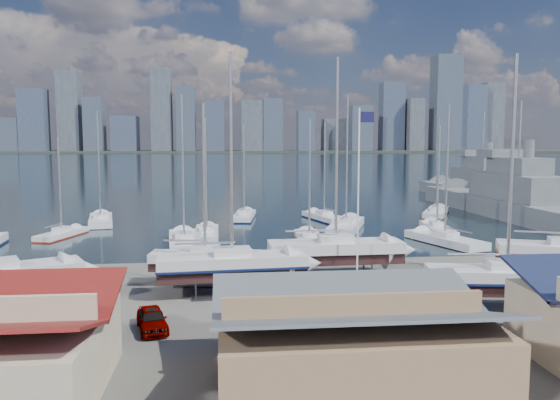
{
  "coord_description": "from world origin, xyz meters",
  "views": [
    {
      "loc": [
        -5.71,
        -49.18,
        10.77
      ],
      "look_at": [
        0.19,
        8.0,
        4.72
      ],
      "focal_mm": 35.0,
      "sensor_mm": 36.0,
      "label": 1
    }
  ],
  "objects": [
    {
      "name": "sailboat_moored_2",
      "position": [
        -22.04,
        24.51,
        0.32
      ],
      "size": [
        4.93,
        10.73,
        15.63
      ],
      "rotation": [
        0.0,
        0.0,
        1.77
      ],
      "color": "black",
      "rests_on": "water"
    },
    {
      "name": "naval_ship_east",
      "position": [
        36.17,
        24.87,
        1.67
      ],
      "size": [
        8.44,
        49.12,
        18.41
      ],
      "rotation": [
        0.0,
        0.0,
        1.58
      ],
      "color": "slate",
      "rests_on": "water"
    },
    {
      "name": "far_shore",
      "position": [
        0.0,
        560.0,
        1.1
      ],
      "size": [
        1400.0,
        80.0,
        2.2
      ],
      "primitive_type": "cube",
      "color": "#2D332D",
      "rests_on": "ground"
    },
    {
      "name": "sailboat_moored_10",
      "position": [
        19.86,
        13.72,
        0.31
      ],
      "size": [
        3.85,
        9.24,
        13.4
      ],
      "rotation": [
        0.0,
        0.0,
        1.42
      ],
      "color": "black",
      "rests_on": "water"
    },
    {
      "name": "car_d",
      "position": [
        4.8,
        -20.49,
        0.71
      ],
      "size": [
        3.75,
        5.25,
        1.41
      ],
      "primitive_type": "imported",
      "rotation": [
        0.0,
        0.0,
        0.41
      ],
      "color": "gray",
      "rests_on": "ground"
    },
    {
      "name": "sailboat_moored_7",
      "position": [
        9.19,
        15.96,
        0.32
      ],
      "size": [
        7.03,
        11.77,
        17.18
      ],
      "rotation": [
        0.0,
        0.0,
        1.21
      ],
      "color": "black",
      "rests_on": "water"
    },
    {
      "name": "shed_grey",
      "position": [
        0.0,
        -26.0,
        2.15
      ],
      "size": [
        12.6,
        8.4,
        4.17
      ],
      "color": "#8C6B4C",
      "rests_on": "ground"
    },
    {
      "name": "sailboat_cradle_3",
      "position": [
        -5.19,
        -11.09,
        2.12
      ],
      "size": [
        10.75,
        3.77,
        16.97
      ],
      "rotation": [
        0.0,
        0.0,
        0.08
      ],
      "color": "#2D2D33",
      "rests_on": "ground"
    },
    {
      "name": "sailboat_cradle_5",
      "position": [
        12.23,
        -16.73,
        2.08
      ],
      "size": [
        10.35,
        4.3,
        16.22
      ],
      "rotation": [
        0.0,
        0.0,
        -0.15
      ],
      "color": "#2D2D33",
      "rests_on": "ground"
    },
    {
      "name": "sailboat_moored_9",
      "position": [
        17.56,
        5.8,
        0.32
      ],
      "size": [
        5.9,
        10.58,
        15.4
      ],
      "rotation": [
        0.0,
        0.0,
        1.89
      ],
      "color": "black",
      "rests_on": "water"
    },
    {
      "name": "ground",
      "position": [
        0.0,
        -10.0,
        0.0
      ],
      "size": [
        1400.0,
        1400.0,
        0.0
      ],
      "primitive_type": "plane",
      "color": "#605E59",
      "rests_on": "ground"
    },
    {
      "name": "water",
      "position": [
        0.0,
        300.0,
        -0.15
      ],
      "size": [
        1400.0,
        600.0,
        0.4
      ],
      "primitive_type": "cube",
      "color": "#192F3B",
      "rests_on": "ground"
    },
    {
      "name": "sailboat_moored_8",
      "position": [
        8.1,
        24.86,
        0.31
      ],
      "size": [
        5.17,
        9.89,
        14.25
      ],
      "rotation": [
        0.0,
        0.0,
        1.85
      ],
      "color": "black",
      "rests_on": "water"
    },
    {
      "name": "sailboat_moored_6",
      "position": [
        3.31,
        7.81,
        0.31
      ],
      "size": [
        3.22,
        9.48,
        13.94
      ],
      "rotation": [
        0.0,
        0.0,
        1.5
      ],
      "color": "black",
      "rests_on": "water"
    },
    {
      "name": "car_b",
      "position": [
        -1.74,
        -19.98,
        0.75
      ],
      "size": [
        4.74,
        2.36,
        1.49
      ],
      "primitive_type": "imported",
      "rotation": [
        0.0,
        0.0,
        1.75
      ],
      "color": "gray",
      "rests_on": "ground"
    },
    {
      "name": "sailboat_moored_1",
      "position": [
        -24.17,
        14.41,
        0.31
      ],
      "size": [
        4.43,
        8.27,
        11.9
      ],
      "rotation": [
        0.0,
        0.0,
        1.28
      ],
      "color": "black",
      "rests_on": "water"
    },
    {
      "name": "sailboat_cradle_2",
      "position": [
        -7.18,
        -8.23,
        1.96
      ],
      "size": [
        8.5,
        3.34,
        13.7
      ],
      "rotation": [
        0.0,
        0.0,
        -0.13
      ],
      "color": "#2D2D33",
      "rests_on": "ground"
    },
    {
      "name": "sailboat_moored_11",
      "position": [
        25.52,
        28.01,
        0.31
      ],
      "size": [
        7.22,
        10.28,
        15.14
      ],
      "rotation": [
        0.0,
        0.0,
        1.09
      ],
      "color": "black",
      "rests_on": "water"
    },
    {
      "name": "sailboat_cradle_4",
      "position": [
        3.16,
        -6.79,
        2.15
      ],
      "size": [
        10.79,
        3.27,
        17.39
      ],
      "rotation": [
        0.0,
        0.0,
        0.02
      ],
      "color": "#2D2D33",
      "rests_on": "ground"
    },
    {
      "name": "naval_ship_west",
      "position": [
        42.17,
        48.1,
        1.66
      ],
      "size": [
        8.93,
        42.02,
        17.75
      ],
      "rotation": [
        0.0,
        0.0,
        1.63
      ],
      "color": "slate",
      "rests_on": "water"
    },
    {
      "name": "car_c",
      "position": [
        4.77,
        -18.48,
        0.65
      ],
      "size": [
        2.76,
        4.93,
        1.3
      ],
      "primitive_type": "imported",
      "rotation": [
        0.0,
        0.0,
        0.13
      ],
      "color": "gray",
      "rests_on": "ground"
    },
    {
      "name": "sailboat_moored_3",
      "position": [
        -9.92,
        7.66,
        0.31
      ],
      "size": [
        4.16,
        11.2,
        16.36
      ],
      "rotation": [
        0.0,
        0.0,
        1.67
      ],
      "color": "black",
      "rests_on": "water"
    },
    {
      "name": "flagpole",
      "position": [
        4.44,
        -9.2,
        7.77
      ],
      "size": [
        1.17,
        0.12,
        13.34
      ],
      "color": "white",
      "rests_on": "ground"
    },
    {
      "name": "sailboat_moored_4",
      "position": [
        -7.73,
        12.58,
        0.32
      ],
      "size": [
        2.69,
        9.37,
        14.12
      ],
      "rotation": [
        0.0,
        0.0,
        1.58
      ],
      "color": "black",
      "rests_on": "water"
    },
    {
      "name": "skyline",
      "position": [
        -7.83,
        553.76,
        39.09
      ],
      "size": [
        639.14,
        43.8,
        107.69
      ],
      "color": "#475166",
      "rests_on": "far_shore"
    },
    {
      "name": "sailboat_moored_5",
      "position": [
        -2.91,
        27.22,
        0.31
      ],
      "size": [
        3.84,
        9.61,
        13.97
      ],
      "rotation": [
        0.0,
        0.0,
        1.44
      ],
      "color": "black",
      "rests_on": "water"
    },
    {
      "name": "car_a",
      "position": [
        -9.91,
        -18.12,
        0.66
      ],
      "size": [
        2.45,
        4.14,
        1.32
      ],
      "primitive_type": "imported",
      "rotation": [
        0.0,
        0.0,
        0.24
      ],
      "color": "gray",
      "rests_on": "ground"
    }
  ]
}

